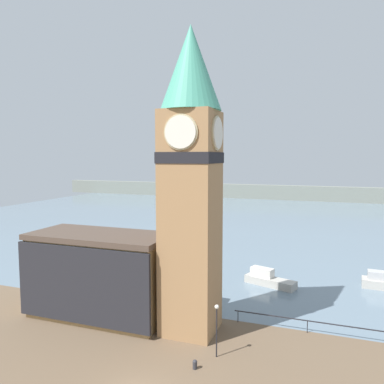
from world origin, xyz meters
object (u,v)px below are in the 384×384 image
object	(u,v)px
clock_tower	(191,173)
lamp_post	(217,321)
mooring_bollard_near	(195,364)
boat_near	(268,279)
pier_building	(100,275)

from	to	relation	value
clock_tower	lamp_post	world-z (taller)	clock_tower
clock_tower	mooring_bollard_near	distance (m)	14.47
clock_tower	mooring_bollard_near	bearing A→B (deg)	-67.26
mooring_bollard_near	lamp_post	world-z (taller)	lamp_post
boat_near	clock_tower	bearing A→B (deg)	-89.74
boat_near	mooring_bollard_near	world-z (taller)	boat_near
boat_near	lamp_post	world-z (taller)	lamp_post
lamp_post	mooring_bollard_near	bearing A→B (deg)	-115.82
lamp_post	clock_tower	bearing A→B (deg)	133.96
clock_tower	boat_near	bearing A→B (deg)	71.45
pier_building	clock_tower	bearing A→B (deg)	0.37
mooring_bollard_near	lamp_post	distance (m)	3.35
boat_near	mooring_bollard_near	xyz separation A→B (m)	(-2.33, -19.19, -0.34)
clock_tower	mooring_bollard_near	xyz separation A→B (m)	(2.28, -5.45, -13.21)
clock_tower	pier_building	bearing A→B (deg)	-179.63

